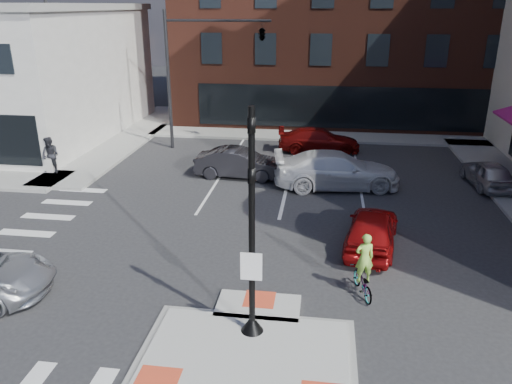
# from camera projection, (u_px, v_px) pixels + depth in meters

# --- Properties ---
(ground) EXTENTS (120.00, 120.00, 0.00)m
(ground) POSITION_uv_depth(u_px,v_px,m) (250.00, 343.00, 12.90)
(ground) COLOR #28282B
(ground) RESTS_ON ground
(refuge_island) EXTENTS (5.40, 4.65, 0.13)m
(refuge_island) POSITION_uv_depth(u_px,v_px,m) (248.00, 348.00, 12.64)
(refuge_island) COLOR gray
(refuge_island) RESTS_ON ground
(sidewalk_nw) EXTENTS (23.50, 20.50, 0.15)m
(sidewalk_nw) POSITION_uv_depth(u_px,v_px,m) (6.00, 153.00, 29.20)
(sidewalk_nw) COLOR gray
(sidewalk_nw) RESTS_ON ground
(sidewalk_n) EXTENTS (26.00, 3.00, 0.15)m
(sidewalk_n) POSITION_uv_depth(u_px,v_px,m) (344.00, 136.00, 32.88)
(sidewalk_n) COLOR gray
(sidewalk_n) RESTS_ON ground
(building_n) EXTENTS (24.40, 18.40, 15.50)m
(building_n) POSITION_uv_depth(u_px,v_px,m) (347.00, 10.00, 39.42)
(building_n) COLOR #4F2318
(building_n) RESTS_ON ground
(building_far_left) EXTENTS (10.00, 12.00, 10.00)m
(building_far_left) POSITION_uv_depth(u_px,v_px,m) (281.00, 33.00, 59.86)
(building_far_left) COLOR slate
(building_far_left) RESTS_ON ground
(building_far_right) EXTENTS (12.00, 12.00, 12.00)m
(building_far_right) POSITION_uv_depth(u_px,v_px,m) (391.00, 24.00, 59.69)
(building_far_right) COLOR brown
(building_far_right) RESTS_ON ground
(signal_pole) EXTENTS (0.60, 0.60, 5.98)m
(signal_pole) POSITION_uv_depth(u_px,v_px,m) (252.00, 255.00, 12.44)
(signal_pole) COLOR black
(signal_pole) RESTS_ON refuge_island
(mast_arm_signal) EXTENTS (6.10, 2.24, 8.00)m
(mast_arm_signal) POSITION_uv_depth(u_px,v_px,m) (236.00, 43.00, 27.85)
(mast_arm_signal) COLOR black
(mast_arm_signal) RESTS_ON ground
(red_sedan) EXTENTS (2.38, 4.45, 1.44)m
(red_sedan) POSITION_uv_depth(u_px,v_px,m) (372.00, 229.00, 17.76)
(red_sedan) COLOR maroon
(red_sedan) RESTS_ON ground
(white_pickup) EXTENTS (6.21, 3.22, 1.72)m
(white_pickup) POSITION_uv_depth(u_px,v_px,m) (337.00, 170.00, 23.67)
(white_pickup) COLOR white
(white_pickup) RESTS_ON ground
(bg_car_dark) EXTENTS (4.54, 1.80, 1.47)m
(bg_car_dark) POSITION_uv_depth(u_px,v_px,m) (239.00, 163.00, 25.12)
(bg_car_dark) COLOR #252429
(bg_car_dark) RESTS_ON ground
(bg_car_silver) EXTENTS (1.93, 4.00, 1.32)m
(bg_car_silver) POSITION_uv_depth(u_px,v_px,m) (488.00, 174.00, 23.80)
(bg_car_silver) COLOR silver
(bg_car_silver) RESTS_ON ground
(bg_car_red) EXTENTS (4.92, 2.29, 1.39)m
(bg_car_red) POSITION_uv_depth(u_px,v_px,m) (319.00, 140.00, 29.54)
(bg_car_red) COLOR maroon
(bg_car_red) RESTS_ON ground
(cyclist) EXTENTS (0.93, 1.64, 2.01)m
(cyclist) POSITION_uv_depth(u_px,v_px,m) (363.00, 274.00, 14.87)
(cyclist) COLOR #3F3F44
(cyclist) RESTS_ON ground
(pedestrian_a) EXTENTS (1.00, 0.82, 1.88)m
(pedestrian_a) POSITION_uv_depth(u_px,v_px,m) (51.00, 155.00, 25.18)
(pedestrian_a) COLOR black
(pedestrian_a) RESTS_ON sidewalk_nw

